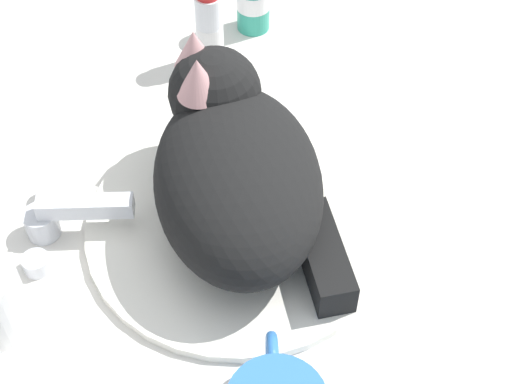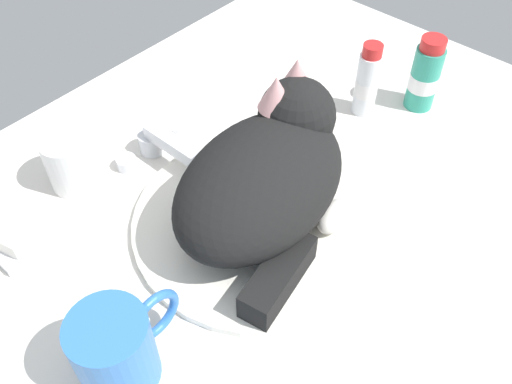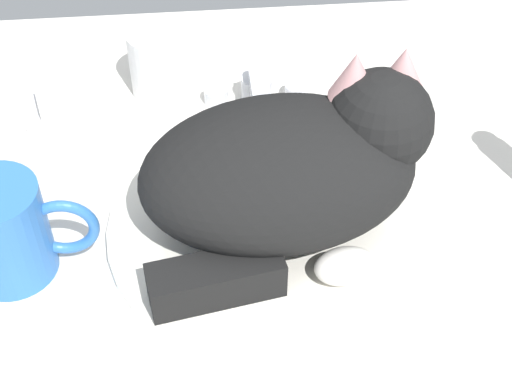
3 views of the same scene
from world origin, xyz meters
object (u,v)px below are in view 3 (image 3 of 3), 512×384
(faucet, at_px, (258,93))
(cat, at_px, (296,166))
(coffee_mug, at_px, (7,231))
(rinse_cup, at_px, (159,62))
(soap_bar, at_px, (68,98))

(faucet, relative_size, cat, 0.43)
(cat, xyz_separation_m, coffee_mug, (-0.26, -0.03, -0.03))
(faucet, relative_size, coffee_mug, 0.98)
(coffee_mug, relative_size, rinse_cup, 1.59)
(soap_bar, bearing_deg, cat, -40.76)
(cat, bearing_deg, faucet, 94.93)
(faucet, bearing_deg, rinse_cup, 156.69)
(cat, relative_size, soap_bar, 4.20)
(cat, distance_m, soap_bar, 0.31)
(cat, bearing_deg, rinse_cup, 118.24)
(cat, bearing_deg, soap_bar, 139.24)
(cat, xyz_separation_m, soap_bar, (-0.23, 0.20, -0.06))
(faucet, distance_m, rinse_cup, 0.12)
(cat, relative_size, coffee_mug, 2.25)
(cat, distance_m, coffee_mug, 0.26)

